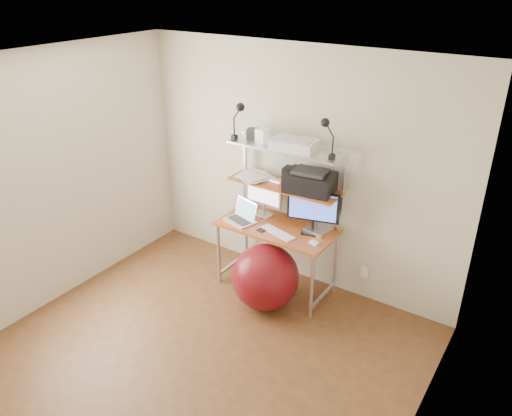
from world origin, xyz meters
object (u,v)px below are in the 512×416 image
(monitor_silver, at_px, (264,193))
(monitor_black, at_px, (313,209))
(laptop, at_px, (243,216))
(exercise_ball, at_px, (265,277))
(printer, at_px, (310,181))

(monitor_silver, relative_size, monitor_black, 0.93)
(monitor_silver, xyz_separation_m, laptop, (-0.11, -0.23, -0.21))
(monitor_black, bearing_deg, monitor_silver, 159.17)
(exercise_ball, bearing_deg, monitor_silver, 124.80)
(laptop, xyz_separation_m, exercise_ball, (0.44, -0.25, -0.45))
(monitor_silver, xyz_separation_m, monitor_black, (0.61, -0.06, 0.00))
(printer, bearing_deg, monitor_silver, 171.08)
(monitor_black, relative_size, laptop, 1.40)
(exercise_ball, bearing_deg, printer, 66.09)
(printer, bearing_deg, exercise_ball, -120.89)
(monitor_black, height_order, laptop, monitor_black)
(printer, bearing_deg, monitor_black, -37.56)
(monitor_silver, distance_m, printer, 0.60)
(monitor_silver, height_order, printer, printer)
(laptop, height_order, printer, printer)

